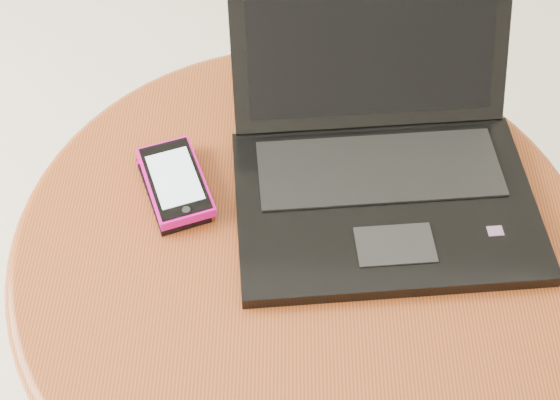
{
  "coord_description": "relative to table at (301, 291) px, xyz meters",
  "views": [
    {
      "loc": [
        0.07,
        -0.62,
        1.28
      ],
      "look_at": [
        0.06,
        -0.1,
        0.61
      ],
      "focal_mm": 49.57,
      "sensor_mm": 36.0,
      "label": 1
    }
  ],
  "objects": [
    {
      "name": "table",
      "position": [
        0.0,
        0.0,
        0.0
      ],
      "size": [
        0.69,
        0.69,
        0.55
      ],
      "color": "#4E2818",
      "rests_on": "ground"
    },
    {
      "name": "phone_pink",
      "position": [
        -0.15,
        0.07,
        0.13
      ],
      "size": [
        0.11,
        0.14,
        0.02
      ],
      "color": "#DB078D",
      "rests_on": "phone_black"
    },
    {
      "name": "laptop",
      "position": [
        0.09,
        0.09,
        0.16
      ],
      "size": [
        0.38,
        0.38,
        0.21
      ],
      "color": "black",
      "rests_on": "table"
    },
    {
      "name": "phone_black",
      "position": [
        -0.16,
        0.07,
        0.12
      ],
      "size": [
        0.1,
        0.13,
        0.01
      ],
      "color": "black",
      "rests_on": "table"
    }
  ]
}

